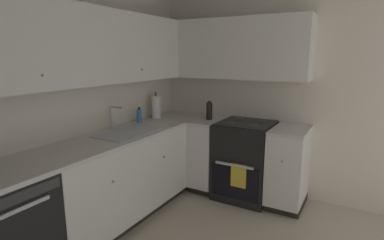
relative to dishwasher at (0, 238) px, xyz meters
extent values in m
cube|color=beige|center=(0.74, 0.33, 0.79)|extent=(3.81, 0.05, 2.44)
cube|color=beige|center=(2.61, -1.50, 0.79)|extent=(0.05, 3.70, 2.44)
cube|color=black|center=(0.00, 0.00, 0.00)|extent=(0.60, 0.60, 0.86)
cube|color=#333333|center=(0.00, -0.30, 0.38)|extent=(0.55, 0.01, 0.07)
cube|color=silver|center=(0.00, -0.32, 0.31)|extent=(0.36, 0.02, 0.02)
cube|color=silver|center=(1.15, 0.00, 0.04)|extent=(1.68, 0.60, 0.77)
cube|color=black|center=(1.15, 0.03, -0.38)|extent=(1.68, 0.54, 0.09)
sphere|color=tan|center=(0.78, -0.31, 0.19)|extent=(0.02, 0.02, 0.02)
sphere|color=tan|center=(1.52, -0.31, 0.19)|extent=(0.02, 0.02, 0.02)
cube|color=beige|center=(1.14, 0.00, 0.45)|extent=(2.89, 0.60, 0.03)
cube|color=silver|center=(2.29, -0.45, 0.04)|extent=(0.60, 0.30, 0.77)
cube|color=black|center=(2.32, -0.45, -0.38)|extent=(0.54, 0.30, 0.09)
cube|color=silver|center=(2.29, -1.42, 0.04)|extent=(0.60, 0.37, 0.77)
cube|color=black|center=(2.32, -1.42, -0.38)|extent=(0.54, 0.37, 0.09)
sphere|color=tan|center=(1.98, -1.42, 0.19)|extent=(0.02, 0.02, 0.02)
cube|color=beige|center=(2.29, -0.45, 0.45)|extent=(0.60, 0.30, 0.03)
cube|color=beige|center=(2.29, -1.42, 0.45)|extent=(0.60, 0.37, 0.03)
cube|color=black|center=(2.31, -0.92, 0.02)|extent=(0.64, 0.62, 0.89)
cube|color=black|center=(1.98, -0.92, -0.14)|extent=(0.02, 0.55, 0.37)
cube|color=silver|center=(1.96, -0.92, 0.06)|extent=(0.02, 0.43, 0.02)
cube|color=black|center=(2.31, -0.92, 0.47)|extent=(0.59, 0.60, 0.01)
cube|color=black|center=(2.61, -0.92, 0.54)|extent=(0.03, 0.60, 0.15)
cylinder|color=#4C4C4C|center=(2.17, -1.05, 0.48)|extent=(0.11, 0.11, 0.01)
cylinder|color=#4C4C4C|center=(2.17, -0.78, 0.48)|extent=(0.11, 0.11, 0.01)
cylinder|color=#4C4C4C|center=(2.45, -1.05, 0.48)|extent=(0.11, 0.11, 0.01)
cylinder|color=#4C4C4C|center=(2.45, -0.78, 0.48)|extent=(0.11, 0.11, 0.01)
cube|color=gold|center=(1.96, -0.97, -0.05)|extent=(0.02, 0.17, 0.26)
cube|color=silver|center=(0.98, 0.14, 1.30)|extent=(2.57, 0.32, 0.69)
sphere|color=tan|center=(0.42, -0.03, 1.08)|extent=(0.02, 0.02, 0.02)
sphere|color=tan|center=(1.55, -0.03, 1.08)|extent=(0.02, 0.02, 0.02)
cube|color=silver|center=(2.43, -0.63, 1.30)|extent=(0.32, 1.86, 0.69)
cube|color=#B7B7BC|center=(1.31, -0.03, 0.47)|extent=(0.69, 0.40, 0.01)
cube|color=gray|center=(1.31, -0.03, 0.42)|extent=(0.63, 0.36, 0.09)
cube|color=#99999E|center=(1.31, -0.03, 0.43)|extent=(0.02, 0.35, 0.06)
cylinder|color=silver|center=(1.31, 0.20, 0.59)|extent=(0.02, 0.02, 0.25)
cylinder|color=silver|center=(1.31, 0.13, 0.71)|extent=(0.02, 0.15, 0.02)
cylinder|color=silver|center=(1.36, 0.20, 0.49)|extent=(0.02, 0.02, 0.06)
cylinder|color=#3F72BF|center=(1.73, 0.18, 0.54)|extent=(0.06, 0.06, 0.15)
cylinder|color=#262626|center=(1.73, 0.18, 0.63)|extent=(0.03, 0.03, 0.03)
cylinder|color=white|center=(2.03, 0.16, 0.60)|extent=(0.11, 0.11, 0.27)
cylinder|color=#3F3F3F|center=(2.03, 0.16, 0.62)|extent=(0.02, 0.02, 0.33)
cylinder|color=black|center=(2.29, -0.45, 0.56)|extent=(0.08, 0.08, 0.20)
cylinder|color=black|center=(2.29, -0.45, 0.68)|extent=(0.04, 0.04, 0.02)
camera|label=1|loc=(-0.97, -2.07, 1.22)|focal=28.44mm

